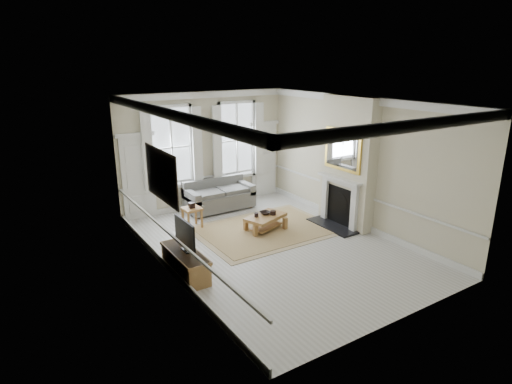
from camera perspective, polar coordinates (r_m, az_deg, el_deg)
floor at (r=10.24m, az=2.49°, el=-7.26°), size 7.20×7.20×0.00m
ceiling at (r=9.36m, az=2.76°, el=12.06°), size 7.20×7.20×0.00m
back_wall at (r=12.69m, az=-6.81°, el=5.55°), size 5.20×0.00×5.20m
left_wall at (r=8.49m, az=-11.90°, el=-0.55°), size 0.00×7.20×7.20m
right_wall at (r=11.32m, az=13.48°, el=3.77°), size 0.00×7.20×7.20m
window_left at (r=12.20m, az=-11.20°, el=5.83°), size 1.26×0.20×2.20m
window_right at (r=13.09m, az=-2.58°, el=6.90°), size 1.26×0.20×2.20m
door_left at (r=12.06m, az=-15.42°, el=1.74°), size 0.90×0.08×2.30m
door_right at (r=13.77m, az=1.05°, el=4.24°), size 0.90×0.08×2.30m
painting at (r=8.68m, az=-12.51°, el=2.20°), size 0.05×1.66×1.06m
chimney_breast at (r=11.33m, az=12.14°, el=3.88°), size 0.35×1.70×3.38m
hearth at (r=11.54m, az=10.10°, el=-4.48°), size 0.55×1.50×0.05m
fireplace at (r=11.43m, az=11.03°, el=-0.97°), size 0.21×1.45×1.33m
mirror at (r=11.11m, az=11.45°, el=5.51°), size 0.06×1.26×1.06m
sofa at (r=12.66m, az=-5.04°, el=-0.66°), size 1.97×0.96×0.89m
side_table at (r=11.30m, az=-8.54°, el=-2.61°), size 0.47×0.47×0.55m
rug at (r=11.16m, az=1.27°, el=-5.05°), size 3.50×2.60×0.02m
coffee_table at (r=11.04m, az=1.28°, el=-3.55°), size 1.22×0.94×0.40m
ceramic_pot_a at (r=10.91m, az=0.05°, el=-3.07°), size 0.11×0.11×0.11m
ceramic_pot_b at (r=11.06m, az=2.29°, el=-2.78°), size 0.15×0.15×0.11m
bowl at (r=11.11m, az=1.21°, el=-2.80°), size 0.29×0.29×0.07m
tv_stand at (r=8.97m, az=-9.40°, el=-9.34°), size 0.47×1.46×0.52m
tv at (r=8.71m, az=-9.47°, el=-5.45°), size 0.08×0.90×0.68m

